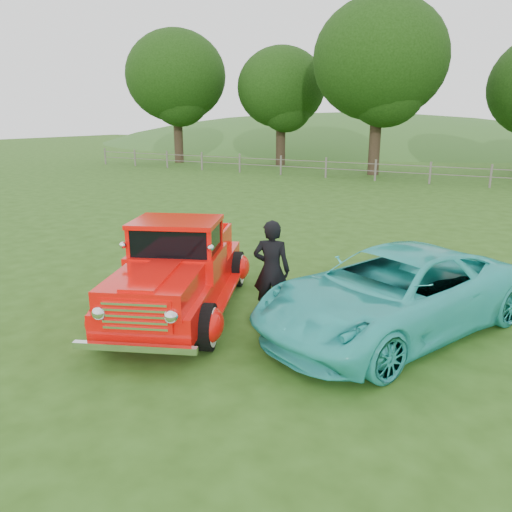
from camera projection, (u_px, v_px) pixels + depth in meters
The scene contains 9 objects.
ground at pixel (183, 331), 8.58m from camera, with size 140.00×140.00×0.00m, color #284A13.
distant_hills at pixel (450, 184), 61.76m from camera, with size 116.00×60.00×18.00m.
fence_line at pixel (430, 173), 26.93m from camera, with size 48.00×0.12×1.20m.
tree_far_west at pixel (176, 76), 38.05m from camera, with size 7.60×7.60×9.93m.
tree_mid_west at pixel (281, 88), 36.25m from camera, with size 6.40×6.40×8.46m.
tree_near_west at pixel (380, 60), 29.65m from camera, with size 8.00×8.00×10.42m.
red_pickup at pixel (179, 271), 9.23m from camera, with size 3.55×5.27×1.78m.
teal_sedan at pixel (393, 293), 8.36m from camera, with size 2.35×5.09×1.41m, color #31C4BE.
man at pixel (272, 270), 8.88m from camera, with size 0.67×0.44×1.83m, color black.
Camera 1 is at (4.95, -6.30, 3.56)m, focal length 35.00 mm.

